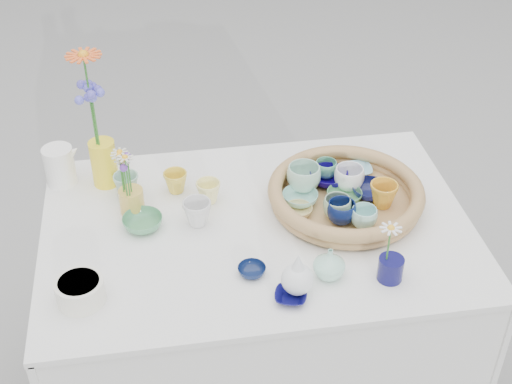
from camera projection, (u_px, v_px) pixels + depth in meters
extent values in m
imported|color=#100362|center=(329.00, 178.00, 2.23)|extent=(0.12, 0.12, 0.04)
imported|color=#0D1246|center=(370.00, 191.00, 2.18)|extent=(0.12, 0.12, 0.04)
imported|color=gold|center=(383.00, 195.00, 2.13)|extent=(0.09, 0.09, 0.08)
imported|color=#5A9E69|center=(344.00, 196.00, 2.16)|extent=(0.13, 0.13, 0.03)
imported|color=#90B58E|center=(337.00, 208.00, 2.08)|extent=(0.11, 0.11, 0.07)
imported|color=#83BEB3|center=(300.00, 198.00, 2.15)|extent=(0.13, 0.13, 0.03)
imported|color=#A3D2BA|center=(304.00, 178.00, 2.19)|extent=(0.13, 0.13, 0.08)
imported|color=white|center=(349.00, 178.00, 2.20)|extent=(0.10, 0.10, 0.07)
imported|color=#8EC8DD|center=(358.00, 170.00, 2.28)|extent=(0.09, 0.09, 0.02)
imported|color=#0B184B|center=(341.00, 212.00, 2.07)|extent=(0.10, 0.10, 0.07)
imported|color=#DDC580|center=(298.00, 211.00, 2.11)|extent=(0.09, 0.09, 0.03)
imported|color=#9DDED4|center=(364.00, 218.00, 2.05)|extent=(0.09, 0.09, 0.06)
imported|color=#55A17D|center=(326.00, 169.00, 2.25)|extent=(0.09, 0.09, 0.06)
imported|color=yellow|center=(176.00, 182.00, 2.22)|extent=(0.09, 0.09, 0.07)
imported|color=#FFF493|center=(208.00, 192.00, 2.18)|extent=(0.10, 0.10, 0.07)
imported|color=#4C9263|center=(143.00, 223.00, 2.08)|extent=(0.15, 0.15, 0.04)
imported|color=silver|center=(197.00, 213.00, 2.08)|extent=(0.10, 0.10, 0.08)
imported|color=#0C1941|center=(252.00, 271.00, 1.93)|extent=(0.08, 0.08, 0.02)
imported|color=#95C0AA|center=(127.00, 185.00, 2.20)|extent=(0.10, 0.10, 0.07)
imported|color=#0D0C4B|center=(291.00, 296.00, 1.85)|extent=(0.10, 0.10, 0.02)
imported|color=#A4DFC6|center=(329.00, 263.00, 1.90)|extent=(0.10, 0.10, 0.09)
cylinder|color=#100F4A|center=(390.00, 269.00, 1.90)|extent=(0.08, 0.08, 0.07)
cylinder|color=yellow|center=(104.00, 163.00, 2.23)|extent=(0.11, 0.11, 0.15)
cylinder|color=gold|center=(132.00, 201.00, 2.13)|extent=(0.09, 0.09, 0.08)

